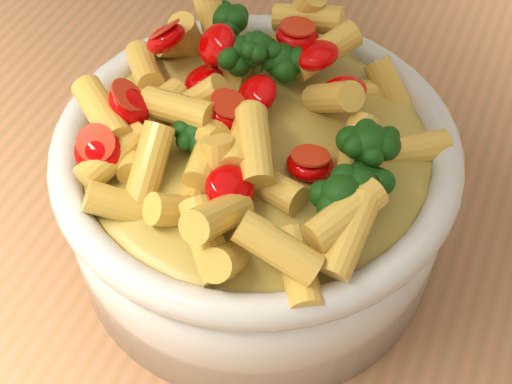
% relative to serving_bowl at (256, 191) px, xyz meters
% --- Properties ---
extents(serving_bowl, '(0.25, 0.25, 0.11)m').
position_rel_serving_bowl_xyz_m(serving_bowl, '(0.00, 0.00, 0.00)').
color(serving_bowl, silver).
rests_on(serving_bowl, table).
extents(pasta_salad, '(0.19, 0.19, 0.04)m').
position_rel_serving_bowl_xyz_m(pasta_salad, '(0.00, 0.00, 0.07)').
color(pasta_salad, '#ECB74A').
rests_on(pasta_salad, serving_bowl).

